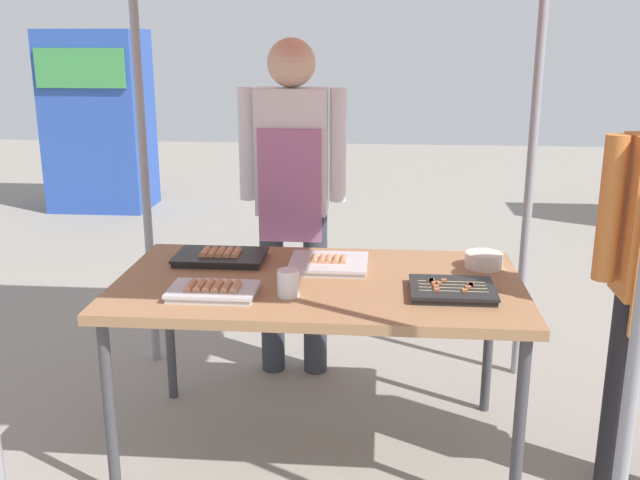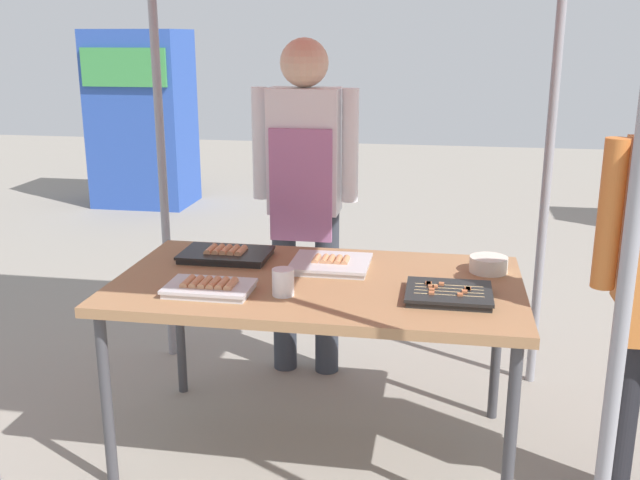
# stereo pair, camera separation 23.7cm
# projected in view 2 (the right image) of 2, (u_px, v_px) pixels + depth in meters

# --- Properties ---
(ground_plane) EXTENTS (18.00, 18.00, 0.00)m
(ground_plane) POSITION_uv_depth(u_px,v_px,m) (318.00, 447.00, 3.08)
(ground_plane) COLOR gray
(stall_table) EXTENTS (1.60, 0.90, 0.75)m
(stall_table) POSITION_uv_depth(u_px,v_px,m) (318.00, 292.00, 2.89)
(stall_table) COLOR #9E724C
(stall_table) RESTS_ON ground
(tray_grilled_sausages) EXTENTS (0.38, 0.25, 0.05)m
(tray_grilled_sausages) POSITION_uv_depth(u_px,v_px,m) (226.00, 254.00, 3.14)
(tray_grilled_sausages) COLOR black
(tray_grilled_sausages) RESTS_ON stall_table
(tray_meat_skewers) EXTENTS (0.31, 0.27, 0.04)m
(tray_meat_skewers) POSITION_uv_depth(u_px,v_px,m) (449.00, 294.00, 2.67)
(tray_meat_skewers) COLOR black
(tray_meat_skewers) RESTS_ON stall_table
(tray_pork_links) EXTENTS (0.32, 0.28, 0.05)m
(tray_pork_links) POSITION_uv_depth(u_px,v_px,m) (331.00, 264.00, 3.02)
(tray_pork_links) COLOR silver
(tray_pork_links) RESTS_ON stall_table
(tray_spring_rolls) EXTENTS (0.32, 0.21, 0.05)m
(tray_spring_rolls) POSITION_uv_depth(u_px,v_px,m) (209.00, 287.00, 2.73)
(tray_spring_rolls) COLOR silver
(tray_spring_rolls) RESTS_ON stall_table
(condiment_bowl) EXTENTS (0.15, 0.15, 0.06)m
(condiment_bowl) POSITION_uv_depth(u_px,v_px,m) (488.00, 264.00, 2.96)
(condiment_bowl) COLOR silver
(condiment_bowl) RESTS_ON stall_table
(drink_cup_near_edge) EXTENTS (0.08, 0.08, 0.10)m
(drink_cup_near_edge) POSITION_uv_depth(u_px,v_px,m) (283.00, 282.00, 2.69)
(drink_cup_near_edge) COLOR white
(drink_cup_near_edge) RESTS_ON stall_table
(vendor_woman) EXTENTS (0.52, 0.23, 1.67)m
(vendor_woman) POSITION_uv_depth(u_px,v_px,m) (305.00, 181.00, 3.54)
(vendor_woman) COLOR #333842
(vendor_woman) RESTS_ON ground
(neighbor_stall_left) EXTENTS (0.94, 0.72, 1.74)m
(neighbor_stall_left) POSITION_uv_depth(u_px,v_px,m) (142.00, 119.00, 7.32)
(neighbor_stall_left) COLOR #2D51B2
(neighbor_stall_left) RESTS_ON ground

